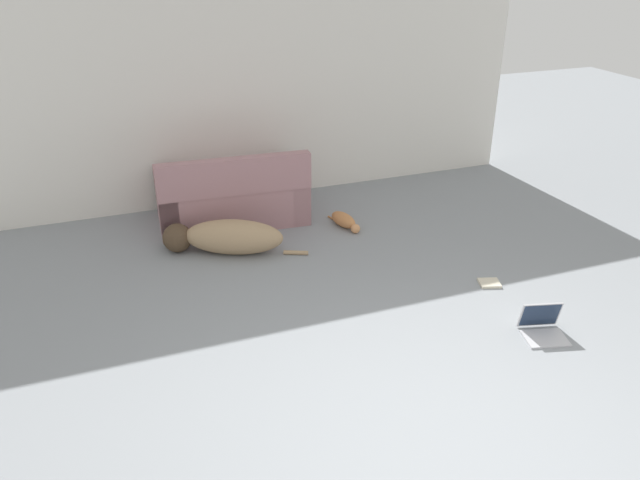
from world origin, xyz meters
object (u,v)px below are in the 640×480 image
at_px(laptop_open, 542,324).
at_px(book_cream, 489,283).
at_px(couch, 232,197).
at_px(cat, 345,221).
at_px(dog, 224,237).

relative_size(laptop_open, book_cream, 1.76).
height_order(laptop_open, book_cream, laptop_open).
relative_size(couch, book_cream, 7.32).
distance_m(cat, book_cream, 1.84).
xyz_separation_m(couch, book_cream, (1.92, -2.28, -0.27)).
relative_size(couch, laptop_open, 4.15).
bearing_deg(couch, dog, 74.74).
bearing_deg(laptop_open, couch, 135.72).
xyz_separation_m(couch, dog, (-0.26, -0.77, -0.11)).
xyz_separation_m(couch, cat, (1.13, -0.62, -0.21)).
bearing_deg(cat, book_cream, 10.81).
distance_m(cat, laptop_open, 2.59).
bearing_deg(book_cream, dog, 145.38).
bearing_deg(laptop_open, book_cream, 100.52).
height_order(dog, cat, dog).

